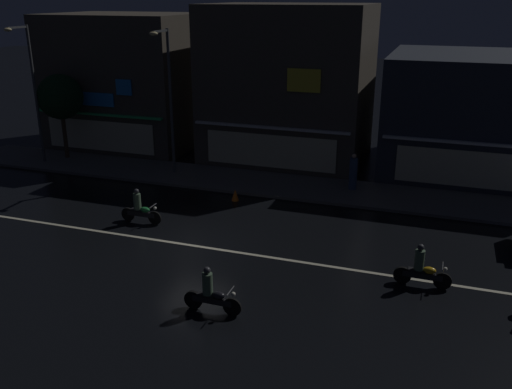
% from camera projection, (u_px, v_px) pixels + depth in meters
% --- Properties ---
extents(ground_plane, '(140.00, 140.00, 0.00)m').
position_uv_depth(ground_plane, '(195.00, 246.00, 21.60)').
color(ground_plane, black).
extents(lane_divider_stripe, '(33.72, 0.16, 0.01)m').
position_uv_depth(lane_divider_stripe, '(195.00, 246.00, 21.60)').
color(lane_divider_stripe, beige).
rests_on(lane_divider_stripe, ground).
extents(sidewalk_far, '(35.49, 3.62, 0.14)m').
position_uv_depth(sidewalk_far, '(259.00, 183.00, 28.61)').
color(sidewalk_far, '#5B5954').
rests_on(sidewalk_far, ground).
extents(storefront_left_block, '(9.03, 7.05, 8.78)m').
position_uv_depth(storefront_left_block, '(288.00, 84.00, 31.81)').
color(storefront_left_block, '#4C443A').
rests_on(storefront_left_block, ground).
extents(storefront_center_block, '(8.93, 7.18, 8.15)m').
position_uv_depth(storefront_center_block, '(128.00, 81.00, 35.21)').
color(storefront_center_block, '#4C443A').
rests_on(storefront_center_block, ground).
extents(storefront_right_block, '(10.00, 8.87, 6.32)m').
position_uv_depth(storefront_right_block, '(483.00, 114.00, 29.79)').
color(storefront_right_block, '#2D333D').
rests_on(storefront_right_block, ground).
extents(streetlamp_west, '(0.44, 1.64, 7.58)m').
position_uv_depth(streetlamp_west, '(32.00, 84.00, 30.40)').
color(streetlamp_west, '#47494C').
rests_on(streetlamp_west, sidewalk_far).
extents(streetlamp_mid, '(0.44, 1.64, 7.52)m').
position_uv_depth(streetlamp_mid, '(168.00, 91.00, 28.42)').
color(streetlamp_mid, '#47494C').
rests_on(streetlamp_mid, sidewalk_far).
extents(pedestrian_on_sidewalk, '(0.40, 0.40, 1.80)m').
position_uv_depth(pedestrian_on_sidewalk, '(353.00, 173.00, 27.24)').
color(pedestrian_on_sidewalk, '#334766').
rests_on(pedestrian_on_sidewalk, sidewalk_far).
extents(street_tree, '(2.57, 2.57, 4.88)m').
position_uv_depth(street_tree, '(60.00, 97.00, 31.64)').
color(street_tree, '#473323').
rests_on(street_tree, sidewalk_far).
extents(motorcycle_lead, '(1.90, 0.60, 1.52)m').
position_uv_depth(motorcycle_lead, '(211.00, 293.00, 16.93)').
color(motorcycle_lead, black).
rests_on(motorcycle_lead, ground).
extents(motorcycle_opposite_lane, '(1.90, 0.60, 1.52)m').
position_uv_depth(motorcycle_opposite_lane, '(140.00, 209.00, 23.62)').
color(motorcycle_opposite_lane, black).
rests_on(motorcycle_opposite_lane, ground).
extents(motorcycle_trailing_far, '(1.90, 0.60, 1.52)m').
position_uv_depth(motorcycle_trailing_far, '(422.00, 269.00, 18.45)').
color(motorcycle_trailing_far, black).
rests_on(motorcycle_trailing_far, ground).
extents(traffic_cone, '(0.36, 0.36, 0.55)m').
position_uv_depth(traffic_cone, '(235.00, 195.00, 26.28)').
color(traffic_cone, orange).
rests_on(traffic_cone, ground).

